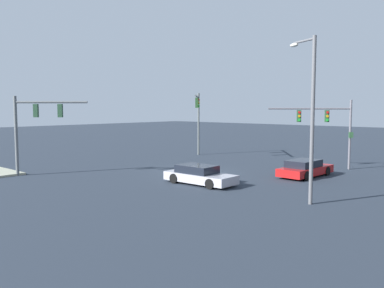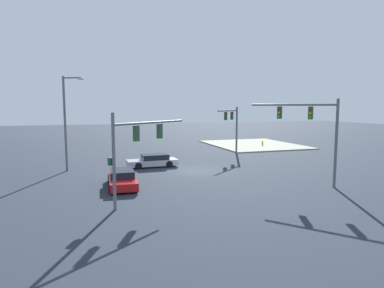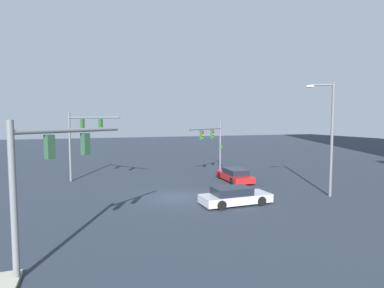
{
  "view_description": "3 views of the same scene",
  "coord_description": "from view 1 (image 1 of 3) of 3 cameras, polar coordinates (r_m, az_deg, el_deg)",
  "views": [
    {
      "loc": [
        22.89,
        20.32,
        4.95
      ],
      "look_at": [
        0.44,
        0.07,
        2.22
      ],
      "focal_mm": 38.25,
      "sensor_mm": 36.0,
      "label": 1
    },
    {
      "loc": [
        -28.62,
        9.56,
        5.9
      ],
      "look_at": [
        1.54,
        -0.25,
        2.28
      ],
      "focal_mm": 31.51,
      "sensor_mm": 36.0,
      "label": 2
    },
    {
      "loc": [
        21.66,
        -6.34,
        5.74
      ],
      "look_at": [
        -2.67,
        2.21,
        3.74
      ],
      "focal_mm": 28.78,
      "sensor_mm": 36.0,
      "label": 3
    }
  ],
  "objects": [
    {
      "name": "traffic_signal_near_corner",
      "position": [
        34.24,
        18.41,
        2.9
      ],
      "size": [
        4.1,
        5.49,
        5.53
      ],
      "rotation": [
        0.0,
        0.0,
        -0.91
      ],
      "color": "slate",
      "rests_on": "ground"
    },
    {
      "name": "traffic_signal_opposite_side",
      "position": [
        31.48,
        -21.25,
        3.01
      ],
      "size": [
        3.6,
        4.09,
        5.75
      ],
      "rotation": [
        0.0,
        0.0,
        2.29
      ],
      "color": "slate",
      "rests_on": "ground"
    },
    {
      "name": "sedan_car_waiting_far",
      "position": [
        26.45,
        1.03,
        -4.36
      ],
      "size": [
        2.06,
        4.85,
        1.21
      ],
      "rotation": [
        0.0,
        0.0,
        1.59
      ],
      "color": "#B0AFBA",
      "rests_on": "ground"
    },
    {
      "name": "ground_plane",
      "position": [
        31.01,
        0.45,
        -4.03
      ],
      "size": [
        163.82,
        163.82,
        0.0
      ],
      "primitive_type": "plane",
      "color": "#27303B"
    },
    {
      "name": "traffic_signal_cross_street",
      "position": [
        40.76,
        0.82,
        4.59
      ],
      "size": [
        5.21,
        4.23,
        6.4
      ],
      "rotation": [
        0.0,
        0.0,
        0.68
      ],
      "color": "#5C6362",
      "rests_on": "ground"
    },
    {
      "name": "streetlamp_curved_arm",
      "position": [
        21.58,
        16.15,
        4.69
      ],
      "size": [
        1.08,
        1.93,
        8.49
      ],
      "rotation": [
        0.0,
        0.0,
        -2.02
      ],
      "color": "slate",
      "rests_on": "ground"
    },
    {
      "name": "sedan_car_approaching",
      "position": [
        30.36,
        15.48,
        -3.31
      ],
      "size": [
        4.92,
        2.18,
        1.21
      ],
      "rotation": [
        0.0,
        0.0,
        3.09
      ],
      "color": "#B41717",
      "rests_on": "ground"
    }
  ]
}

